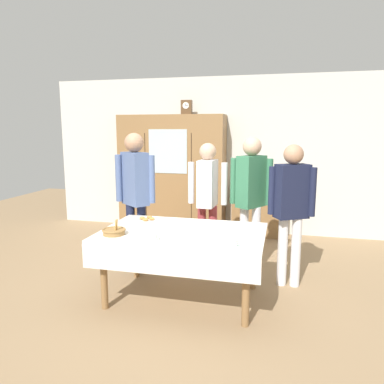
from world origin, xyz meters
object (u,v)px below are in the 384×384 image
at_px(wall_cabinet, 172,174).
at_px(person_beside_shelf, 207,192).
at_px(tea_cup_mid_right, 238,226).
at_px(spoon_center, 159,230).
at_px(book_stack, 260,186).
at_px(tea_cup_center, 234,244).
at_px(tea_cup_near_right, 153,237).
at_px(bookshelf_low, 259,212).
at_px(pastry_plate, 147,220).
at_px(dining_table, 182,240).
at_px(mantel_clock, 187,107).
at_px(spoon_near_right, 138,229).
at_px(person_behind_table_left, 251,191).
at_px(bread_basket, 114,231).
at_px(person_by_cabinet, 291,202).
at_px(person_near_right_end, 135,188).
at_px(spoon_near_left, 206,228).

relative_size(wall_cabinet, person_beside_shelf, 1.26).
relative_size(tea_cup_mid_right, spoon_center, 1.09).
xyz_separation_m(book_stack, tea_cup_center, (-0.04, -2.99, -0.09)).
relative_size(wall_cabinet, tea_cup_near_right, 15.77).
height_order(bookshelf_low, spoon_center, bookshelf_low).
relative_size(tea_cup_center, pastry_plate, 0.46).
relative_size(dining_table, mantel_clock, 7.09).
bearing_deg(spoon_near_right, pastry_plate, 96.00).
bearing_deg(bookshelf_low, book_stack, 0.00).
xyz_separation_m(spoon_center, person_behind_table_left, (0.87, 0.97, 0.30)).
bearing_deg(bread_basket, person_by_cabinet, 27.54).
height_order(dining_table, book_stack, book_stack).
bearing_deg(person_near_right_end, tea_cup_center, -36.21).
distance_m(bookshelf_low, book_stack, 0.46).
distance_m(pastry_plate, person_near_right_end, 0.51).
bearing_deg(spoon_center, tea_cup_mid_right, 19.81).
bearing_deg(bookshelf_low, spoon_center, -108.50).
height_order(pastry_plate, person_near_right_end, person_near_right_end).
height_order(dining_table, wall_cabinet, wall_cabinet).
bearing_deg(spoon_center, person_beside_shelf, 74.14).
bearing_deg(bread_basket, tea_cup_mid_right, 24.78).
distance_m(dining_table, spoon_center, 0.27).
height_order(book_stack, spoon_near_right, book_stack).
bearing_deg(tea_cup_mid_right, spoon_near_right, -163.84).
bearing_deg(person_beside_shelf, tea_cup_near_right, -99.69).
bearing_deg(spoon_near_right, bookshelf_low, 67.23).
distance_m(wall_cabinet, spoon_near_right, 2.65).
bearing_deg(spoon_center, bread_basket, -146.20).
xyz_separation_m(wall_cabinet, tea_cup_mid_right, (1.45, -2.30, -0.25)).
bearing_deg(wall_cabinet, tea_cup_center, -63.20).
relative_size(mantel_clock, tea_cup_near_right, 1.85).
bearing_deg(spoon_center, tea_cup_near_right, -79.96).
xyz_separation_m(wall_cabinet, bookshelf_low, (1.53, 0.05, -0.62)).
xyz_separation_m(dining_table, spoon_center, (-0.25, 0.00, 0.10)).
bearing_deg(spoon_center, person_by_cabinet, 25.59).
xyz_separation_m(book_stack, person_beside_shelf, (-0.58, -1.57, 0.13)).
height_order(tea_cup_near_right, person_beside_shelf, person_beside_shelf).
height_order(dining_table, tea_cup_center, tea_cup_center).
bearing_deg(bread_basket, person_behind_table_left, 44.36).
bearing_deg(spoon_near_left, tea_cup_mid_right, 14.71).
bearing_deg(pastry_plate, tea_cup_near_right, -65.00).
relative_size(mantel_clock, tea_cup_mid_right, 1.85).
distance_m(pastry_plate, person_by_cabinet, 1.67).
height_order(mantel_clock, person_by_cabinet, mantel_clock).
bearing_deg(mantel_clock, person_near_right_end, -94.59).
xyz_separation_m(mantel_clock, bread_basket, (-0.01, -2.85, -1.39)).
bearing_deg(bookshelf_low, spoon_near_right, -112.77).
relative_size(mantel_clock, person_beside_shelf, 0.15).
bearing_deg(mantel_clock, pastry_plate, -87.20).
xyz_separation_m(tea_cup_center, pastry_plate, (-1.11, 0.71, -0.01)).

